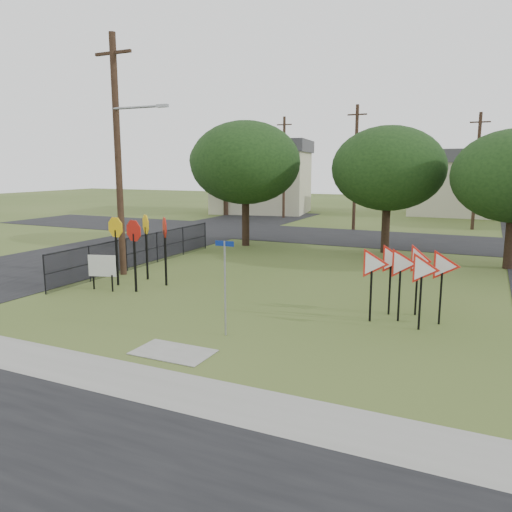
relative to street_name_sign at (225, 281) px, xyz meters
The scene contains 20 objects.
ground 1.78m from the street_name_sign, 131.06° to the left, with size 140.00×140.00×0.00m, color #3B501E.
sidewalk 3.91m from the street_name_sign, 99.18° to the right, with size 30.00×1.60×0.02m, color gray.
planting_strip 5.02m from the street_name_sign, 96.88° to the right, with size 30.00×0.80×0.02m, color #3B501E.
street_left 16.55m from the street_name_sign, 139.71° to the left, with size 8.00×50.00×0.02m, color black.
street_far 20.72m from the street_name_sign, 91.59° to the left, with size 60.00×8.00×0.02m, color black.
curb_pad 2.40m from the street_name_sign, 108.19° to the right, with size 2.00×1.20×0.02m, color gray.
street_name_sign is the anchor object (origin of this frame).
stop_sign_cluster 7.02m from the street_name_sign, 146.69° to the left, with size 2.49×2.27×2.74m.
yield_sign_cluster 5.57m from the street_name_sign, 38.79° to the left, with size 2.95×1.82×2.30m.
info_board 7.17m from the street_name_sign, 159.18° to the left, with size 1.06×0.34×1.37m.
utility_pole_main 10.04m from the street_name_sign, 146.58° to the left, with size 3.55×0.33×10.00m.
far_pole_a 24.98m from the street_name_sign, 95.96° to the left, with size 1.40×0.24×9.00m.
far_pole_b 29.30m from the street_name_sign, 79.28° to the left, with size 1.40×0.24×8.50m.
far_pole_c 32.57m from the street_name_sign, 109.03° to the left, with size 1.40×0.24×9.00m.
fence_run 10.73m from the street_name_sign, 139.80° to the left, with size 0.05×11.55×1.50m.
house_left 37.65m from the street_name_sign, 112.81° to the left, with size 10.58×8.88×7.20m.
house_mid 40.83m from the street_name_sign, 85.18° to the left, with size 8.40×8.40×6.20m.
tree_near_left 16.40m from the street_name_sign, 114.15° to the left, with size 6.40×6.40×7.27m.
tree_near_mid 16.00m from the street_name_sign, 84.79° to the left, with size 6.00×6.00×6.80m.
tree_far_left 35.04m from the street_name_sign, 118.39° to the left, with size 6.80×6.80×7.73m.
Camera 1 is at (6.99, -12.41, 4.67)m, focal length 35.00 mm.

